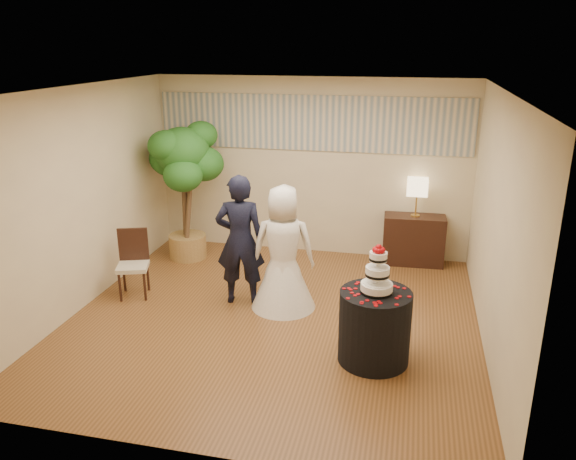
% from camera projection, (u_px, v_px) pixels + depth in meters
% --- Properties ---
extents(floor, '(5.00, 5.00, 0.00)m').
position_uv_depth(floor, '(273.00, 319.00, 7.03)').
color(floor, brown).
rests_on(floor, ground).
extents(ceiling, '(5.00, 5.00, 0.00)m').
position_uv_depth(ceiling, '(271.00, 89.00, 6.14)').
color(ceiling, white).
rests_on(ceiling, wall_back).
extents(wall_back, '(5.00, 0.06, 2.80)m').
position_uv_depth(wall_back, '(311.00, 167.00, 8.90)').
color(wall_back, beige).
rests_on(wall_back, ground).
extents(wall_front, '(5.00, 0.06, 2.80)m').
position_uv_depth(wall_front, '(192.00, 304.00, 4.28)').
color(wall_front, beige).
rests_on(wall_front, ground).
extents(wall_left, '(0.06, 5.00, 2.80)m').
position_uv_depth(wall_left, '(81.00, 199.00, 7.11)').
color(wall_left, beige).
rests_on(wall_left, ground).
extents(wall_right, '(0.06, 5.00, 2.80)m').
position_uv_depth(wall_right, '(496.00, 227.00, 6.06)').
color(wall_right, beige).
rests_on(wall_right, ground).
extents(mural_border, '(4.90, 0.02, 0.85)m').
position_uv_depth(mural_border, '(311.00, 123.00, 8.65)').
color(mural_border, '#A4A497').
rests_on(mural_border, wall_back).
extents(groom, '(0.69, 0.52, 1.73)m').
position_uv_depth(groom, '(240.00, 240.00, 7.23)').
color(groom, black).
rests_on(groom, floor).
extents(bride, '(0.96, 0.96, 1.63)m').
position_uv_depth(bride, '(283.00, 248.00, 7.11)').
color(bride, white).
rests_on(bride, floor).
extents(cake_table, '(1.00, 1.00, 0.81)m').
position_uv_depth(cake_table, '(374.00, 327.00, 6.00)').
color(cake_table, black).
rests_on(cake_table, floor).
extents(wedding_cake, '(0.34, 0.34, 0.54)m').
position_uv_depth(wedding_cake, '(378.00, 269.00, 5.79)').
color(wedding_cake, white).
rests_on(wedding_cake, cake_table).
extents(console, '(0.94, 0.46, 0.77)m').
position_uv_depth(console, '(413.00, 240.00, 8.67)').
color(console, black).
rests_on(console, floor).
extents(table_lamp, '(0.31, 0.31, 0.58)m').
position_uv_depth(table_lamp, '(417.00, 198.00, 8.46)').
color(table_lamp, beige).
rests_on(table_lamp, console).
extents(ficus_tree, '(1.21, 1.21, 2.20)m').
position_uv_depth(ficus_tree, '(184.00, 191.00, 8.68)').
color(ficus_tree, '#225C1D').
rests_on(ficus_tree, floor).
extents(side_chair, '(0.54, 0.55, 0.91)m').
position_uv_depth(side_chair, '(133.00, 265.00, 7.53)').
color(side_chair, black).
rests_on(side_chair, floor).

